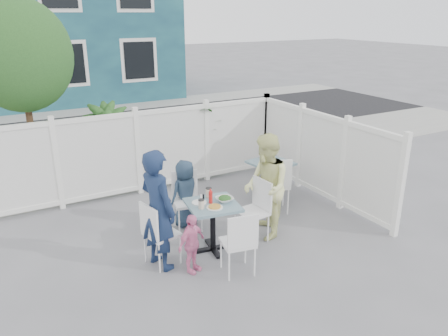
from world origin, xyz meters
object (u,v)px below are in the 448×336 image
chair_left (157,230)px  chair_back (186,196)px  main_table (213,214)px  toddler (192,244)px  woman (266,187)px  man (158,210)px  chair_near (240,239)px  chair_right (256,206)px  boy (185,193)px  spare_table (271,170)px

chair_left → chair_back: (0.83, 0.86, 0.01)m
main_table → toddler: toddler is taller
woman → man: bearing=-68.7°
chair_near → main_table: bearing=100.7°
main_table → man: bearing=-179.3°
toddler → chair_back: bearing=43.4°
chair_near → man: 1.15m
toddler → chair_right: bearing=-9.4°
chair_left → woman: size_ratio=0.57×
chair_near → chair_left: bearing=148.7°
boy → woman: bearing=121.3°
spare_table → man: man is taller
chair_near → toddler: size_ratio=1.09×
chair_back → chair_near: (0.02, -1.62, -0.01)m
chair_left → toddler: chair_left is taller
main_table → man: man is taller
spare_table → toddler: 2.77m
chair_right → woman: (0.19, 0.03, 0.26)m
chair_left → man: size_ratio=0.55×
spare_table → chair_right: bearing=-132.7°
toddler → woman: bearing=-10.2°
spare_table → boy: (-1.81, -0.21, -0.01)m
boy → chair_back: bearing=64.5°
toddler → boy: bearing=43.9°
chair_right → chair_back: (-0.75, 0.89, -0.01)m
chair_back → toddler: bearing=79.8°
chair_left → chair_right: 1.58m
spare_table → boy: boy is taller
chair_left → chair_right: chair_right is taller
spare_table → chair_near: chair_near is taller
spare_table → chair_left: chair_left is taller
man → boy: (0.82, 0.95, -0.28)m
chair_right → main_table: bearing=82.9°
spare_table → boy: bearing=-173.4°
toddler → chair_left: bearing=107.4°
main_table → chair_right: bearing=-1.6°
chair_right → woman: woman is taller
man → spare_table: bearing=-83.1°
woman → toddler: (-1.43, -0.37, -0.40)m
main_table → spare_table: main_table is taller
spare_table → man: bearing=-156.2°
chair_back → main_table: bearing=102.8°
woman → chair_back: bearing=-111.9°
chair_near → woman: (0.91, 0.76, 0.28)m
chair_left → boy: boy is taller
spare_table → toddler: toddler is taller
chair_right → chair_near: 1.03m
chair_right → toddler: 1.29m
chair_right → chair_near: size_ratio=1.05×
woman → toddler: bearing=-54.7°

